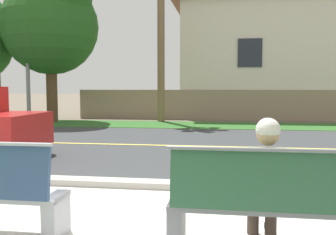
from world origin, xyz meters
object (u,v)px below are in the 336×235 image
(seated_person_olive, at_px, (266,177))
(streetlamp, at_px, (29,25))
(bench_right, at_px, (270,205))
(shade_tree_left, at_px, (52,19))

(seated_person_olive, relative_size, streetlamp, 0.17)
(bench_right, xyz_separation_m, seated_person_olive, (-0.02, 0.17, 0.22))
(bench_right, xyz_separation_m, shade_tree_left, (-7.78, 12.27, 3.98))
(shade_tree_left, bearing_deg, streetlamp, -131.80)
(streetlamp, bearing_deg, bench_right, -53.70)
(bench_right, relative_size, seated_person_olive, 1.49)
(bench_right, distance_m, shade_tree_left, 15.06)
(shade_tree_left, bearing_deg, seated_person_olive, -57.33)
(streetlamp, height_order, shade_tree_left, streetlamp)
(bench_right, height_order, shade_tree_left, shade_tree_left)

